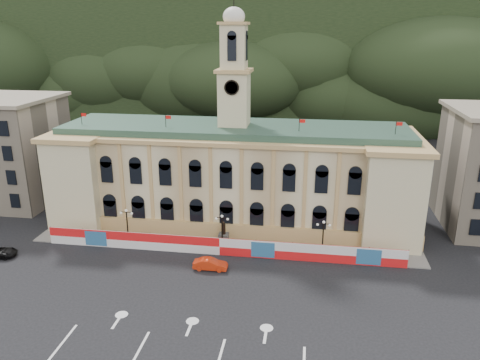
# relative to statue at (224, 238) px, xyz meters

# --- Properties ---
(ground) EXTENTS (260.00, 260.00, 0.00)m
(ground) POSITION_rel_statue_xyz_m (0.00, -18.00, -1.19)
(ground) COLOR black
(ground) RESTS_ON ground
(lane_markings) EXTENTS (26.00, 10.00, 0.02)m
(lane_markings) POSITION_rel_statue_xyz_m (0.00, -23.00, -1.18)
(lane_markings) COLOR white
(lane_markings) RESTS_ON ground
(hill_ridge) EXTENTS (230.00, 80.00, 64.00)m
(hill_ridge) POSITION_rel_statue_xyz_m (0.03, 103.99, 18.30)
(hill_ridge) COLOR black
(hill_ridge) RESTS_ON ground
(city_hall) EXTENTS (56.20, 17.60, 37.10)m
(city_hall) POSITION_rel_statue_xyz_m (0.00, 9.63, 6.66)
(city_hall) COLOR beige
(city_hall) RESTS_ON ground
(hoarding_fence) EXTENTS (50.00, 0.44, 2.50)m
(hoarding_fence) POSITION_rel_statue_xyz_m (0.06, -2.93, 0.06)
(hoarding_fence) COLOR red
(hoarding_fence) RESTS_ON ground
(pavement) EXTENTS (56.00, 5.50, 0.16)m
(pavement) POSITION_rel_statue_xyz_m (0.00, -0.25, -1.11)
(pavement) COLOR slate
(pavement) RESTS_ON ground
(statue) EXTENTS (1.40, 1.40, 3.72)m
(statue) POSITION_rel_statue_xyz_m (0.00, 0.00, 0.00)
(statue) COLOR #595651
(statue) RESTS_ON ground
(lamp_left) EXTENTS (1.96, 0.44, 5.15)m
(lamp_left) POSITION_rel_statue_xyz_m (-14.00, -1.00, 1.89)
(lamp_left) COLOR black
(lamp_left) RESTS_ON ground
(lamp_center) EXTENTS (1.96, 0.44, 5.15)m
(lamp_center) POSITION_rel_statue_xyz_m (0.00, -1.00, 1.89)
(lamp_center) COLOR black
(lamp_center) RESTS_ON ground
(lamp_right) EXTENTS (1.96, 0.44, 5.15)m
(lamp_right) POSITION_rel_statue_xyz_m (14.00, -1.00, 1.89)
(lamp_right) COLOR black
(lamp_right) RESTS_ON ground
(red_sedan) EXTENTS (1.66, 4.50, 1.47)m
(red_sedan) POSITION_rel_statue_xyz_m (-0.42, -7.19, -0.45)
(red_sedan) COLOR red
(red_sedan) RESTS_ON ground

